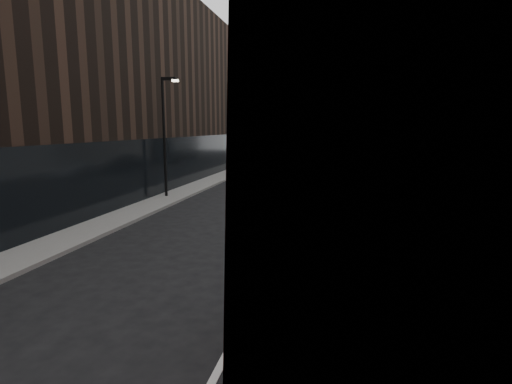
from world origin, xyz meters
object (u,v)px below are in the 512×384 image
Objects in this scene: street_lamp at (165,129)px; grey_bus at (335,146)px; car_c at (328,167)px; car_b at (339,178)px; car_a at (321,211)px; red_bus at (433,273)px.

grey_bus is at bearing 70.70° from street_lamp.
car_b is at bearing -75.09° from car_c.
grey_bus reaches higher than car_a.
street_lamp is 0.55× the size of red_bus.
car_c is at bearing -86.77° from grey_bus.
car_b is at bearing 85.71° from red_bus.
car_b is at bearing 36.06° from street_lamp.
car_c is (9.13, 13.48, -3.40)m from street_lamp.
car_a is 0.95× the size of car_b.
car_a is at bearing -27.24° from street_lamp.
street_lamp is 1.82× the size of car_b.
car_a is 0.68× the size of car_c.
grey_bus is at bearing 83.28° from car_a.
grey_bus is 3.37× the size of car_a.
car_a is at bearing -83.56° from car_c.
street_lamp is at bearing 146.25° from car_a.
street_lamp is 11.20m from car_a.
grey_bus is (9.56, 27.29, -2.08)m from street_lamp.
grey_bus is at bearing 93.72° from car_b.
street_lamp is 16.64m from car_c.
car_a is (-1.73, 13.24, -2.16)m from red_bus.
red_bus is at bearing -85.66° from car_b.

